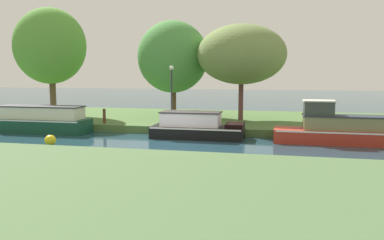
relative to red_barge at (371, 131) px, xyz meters
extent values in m
plane|color=#21404D|center=(-9.08, -1.20, -0.62)|extent=(120.00, 120.00, 0.00)
cube|color=#4A6B35|center=(-9.08, 5.80, -0.42)|extent=(72.00, 10.00, 0.40)
cube|color=#4D6940|center=(-9.08, -10.20, -0.42)|extent=(72.00, 10.00, 0.40)
cube|color=#AE2D1E|center=(0.20, 0.00, -0.30)|extent=(8.99, 1.58, 0.63)
cube|color=white|center=(0.20, 0.00, -0.02)|extent=(8.81, 1.61, 0.07)
cube|color=olive|center=(0.07, 0.00, 0.32)|extent=(6.04, 1.20, 0.61)
cube|color=#292F38|center=(0.07, 0.00, 0.65)|extent=(6.14, 1.26, 0.06)
cube|color=#363C35|center=(-2.29, 0.00, 0.97)|extent=(1.31, 1.01, 0.68)
cube|color=beige|center=(-2.29, 0.00, 1.34)|extent=(1.41, 1.07, 0.06)
cube|color=black|center=(-8.02, 0.00, -0.32)|extent=(4.58, 1.66, 0.60)
cube|color=white|center=(-8.02, 0.00, -0.06)|extent=(4.48, 1.69, 0.07)
cube|color=white|center=(-8.36, 0.00, 0.32)|extent=(2.89, 1.26, 0.67)
cube|color=#312C2B|center=(-8.36, 0.00, 0.68)|extent=(2.99, 1.33, 0.06)
cube|color=black|center=(-6.15, 0.00, 0.08)|extent=(0.85, 1.40, 0.20)
cube|color=#154531|center=(-17.09, 0.00, -0.24)|extent=(6.00, 1.61, 0.75)
cube|color=white|center=(-17.09, 0.00, 0.09)|extent=(5.88, 1.64, 0.07)
cube|color=silver|center=(-16.78, 0.00, 0.46)|extent=(4.67, 1.23, 0.65)
cube|color=#323135|center=(-16.78, 0.00, 0.81)|extent=(4.77, 1.29, 0.06)
cylinder|color=brown|center=(-19.20, 5.03, 1.41)|extent=(0.41, 0.41, 3.25)
ellipsoid|color=#569838|center=(-19.20, 4.85, 4.42)|extent=(5.13, 3.55, 5.06)
cylinder|color=brown|center=(-10.87, 5.83, 1.08)|extent=(0.35, 0.35, 2.60)
ellipsoid|color=#4B8E42|center=(-10.87, 5.71, 3.65)|extent=(4.58, 4.18, 4.63)
cylinder|color=brown|center=(-6.35, 4.77, 1.26)|extent=(0.29, 0.29, 2.96)
ellipsoid|color=olive|center=(-6.35, 4.75, 3.72)|extent=(5.32, 4.66, 3.58)
cylinder|color=#333338|center=(-9.93, 2.04, 1.28)|extent=(0.10, 0.10, 2.99)
sphere|color=white|center=(-9.93, 2.04, 2.90)|extent=(0.24, 0.24, 0.24)
cylinder|color=brown|center=(-13.72, 1.42, 0.19)|extent=(0.17, 0.17, 0.82)
sphere|color=yellow|center=(-14.00, -3.49, -0.37)|extent=(0.49, 0.49, 0.49)
camera|label=1|loc=(-4.10, -18.64, 2.60)|focal=36.14mm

